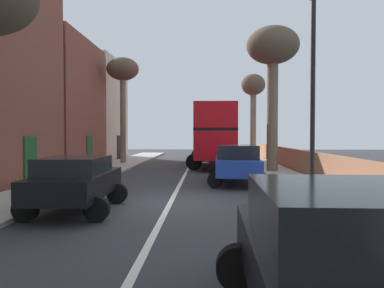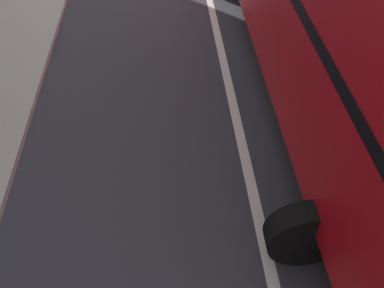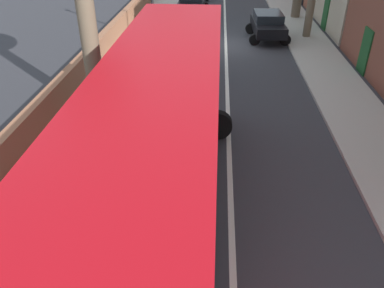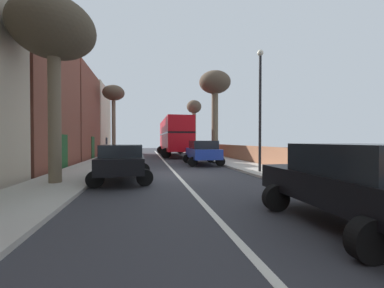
# 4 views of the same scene
# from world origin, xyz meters

# --- Properties ---
(ground_plane) EXTENTS (84.00, 84.00, 0.00)m
(ground_plane) POSITION_xyz_m (0.00, 0.00, 0.00)
(ground_plane) COLOR #333338
(road_centre_line) EXTENTS (0.16, 54.00, 0.01)m
(road_centre_line) POSITION_xyz_m (0.00, 0.00, 0.00)
(road_centre_line) COLOR silver
(road_centre_line) RESTS_ON ground
(sidewalk_left) EXTENTS (2.60, 60.00, 0.12)m
(sidewalk_left) POSITION_xyz_m (-4.90, 0.00, 0.06)
(sidewalk_left) COLOR #B2ADA3
(sidewalk_left) RESTS_ON ground
(sidewalk_right) EXTENTS (2.60, 60.00, 0.12)m
(sidewalk_right) POSITION_xyz_m (4.90, 0.00, 0.06)
(sidewalk_right) COLOR #B2ADA3
(sidewalk_right) RESTS_ON ground
(boundary_wall_right) EXTENTS (0.36, 54.00, 1.32)m
(boundary_wall_right) POSITION_xyz_m (6.45, 0.00, 0.66)
(boundary_wall_right) COLOR #9E6647
(boundary_wall_right) RESTS_ON ground
(double_decker_bus) EXTENTS (3.59, 11.35, 4.06)m
(double_decker_bus) POSITION_xyz_m (1.70, 14.57, 2.36)
(double_decker_bus) COLOR red
(double_decker_bus) RESTS_ON ground
(parked_car_black_left_0) EXTENTS (2.50, 3.99, 1.56)m
(parked_car_black_left_0) POSITION_xyz_m (-2.50, -1.43, 0.90)
(parked_car_black_left_0) COLOR black
(parked_car_black_left_0) RESTS_ON ground
(parked_car_black_right_2) EXTENTS (2.57, 3.94, 1.66)m
(parked_car_black_right_2) POSITION_xyz_m (2.50, -7.68, 0.94)
(parked_car_black_right_2) COLOR black
(parked_car_black_right_2) RESTS_ON ground
(parked_car_blue_right_3) EXTENTS (2.63, 4.36, 1.72)m
(parked_car_blue_right_3) POSITION_xyz_m (2.50, 4.54, 0.97)
(parked_car_blue_right_3) COLOR #1E389E
(parked_car_blue_right_3) RESTS_ON ground
(street_tree_left_2) EXTENTS (3.02, 3.02, 6.96)m
(street_tree_left_2) POSITION_xyz_m (-4.95, -1.80, 5.81)
(street_tree_left_2) COLOR brown
(street_tree_left_2) RESTS_ON sidewalk_left
(street_tree_right_3) EXTENTS (2.96, 2.96, 8.15)m
(street_tree_right_3) POSITION_xyz_m (4.90, 9.34, 6.77)
(street_tree_right_3) COLOR brown
(street_tree_right_3) RESTS_ON sidewalk_right
(street_tree_left_4) EXTENTS (2.34, 2.34, 7.67)m
(street_tree_left_4) POSITION_xyz_m (-4.93, 14.93, 6.59)
(street_tree_left_4) COLOR #7A6B56
(street_tree_left_4) RESTS_ON sidewalk_left
(street_tree_right_5) EXTENTS (2.07, 2.07, 7.30)m
(street_tree_right_5) POSITION_xyz_m (5.22, 20.23, 5.88)
(street_tree_right_5) COLOR #7A6B56
(street_tree_right_5) RESTS_ON sidewalk_right
(lamppost_right) EXTENTS (0.32, 0.32, 6.31)m
(lamppost_right) POSITION_xyz_m (4.30, -0.49, 3.81)
(lamppost_right) COLOR black
(lamppost_right) RESTS_ON sidewalk_right
(litter_bin_right) EXTENTS (0.55, 0.55, 1.03)m
(litter_bin_right) POSITION_xyz_m (5.30, -3.88, 0.64)
(litter_bin_right) COLOR black
(litter_bin_right) RESTS_ON sidewalk_right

